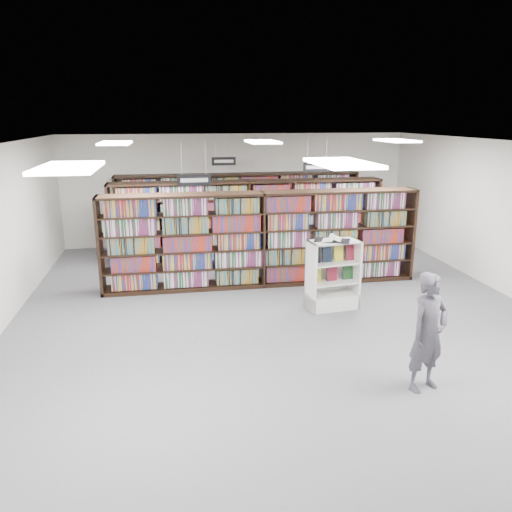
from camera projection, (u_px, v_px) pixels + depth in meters
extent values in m
plane|color=#4E4E53|center=(281.00, 318.00, 9.43)|extent=(12.00, 12.00, 0.00)
cube|color=white|center=(284.00, 145.00, 8.56)|extent=(10.00, 12.00, 0.10)
cube|color=silver|center=(237.00, 189.00, 14.68)|extent=(10.00, 0.10, 3.20)
cube|color=silver|center=(482.00, 442.00, 3.30)|extent=(10.00, 0.10, 3.20)
cube|color=black|center=(262.00, 239.00, 11.04)|extent=(7.00, 0.60, 2.10)
cube|color=maroon|center=(262.00, 239.00, 11.04)|extent=(6.88, 0.42, 1.98)
cube|color=black|center=(248.00, 221.00, 12.94)|extent=(7.00, 0.60, 2.10)
cube|color=maroon|center=(248.00, 221.00, 12.94)|extent=(6.88, 0.42, 1.98)
cube|color=black|center=(239.00, 210.00, 14.55)|extent=(7.00, 0.60, 2.10)
cube|color=maroon|center=(239.00, 210.00, 14.55)|extent=(6.88, 0.42, 1.98)
cylinder|color=#B2B2B7|center=(181.00, 159.00, 9.30)|extent=(0.01, 0.01, 0.58)
cylinder|color=#B2B2B7|center=(206.00, 159.00, 9.38)|extent=(0.01, 0.01, 0.58)
cube|color=black|center=(194.00, 180.00, 9.45)|extent=(0.65, 0.02, 0.22)
cube|color=white|center=(194.00, 180.00, 9.44)|extent=(0.52, 0.00, 0.08)
cylinder|color=#B2B2B7|center=(308.00, 150.00, 11.69)|extent=(0.01, 0.01, 0.58)
cylinder|color=#B2B2B7|center=(327.00, 150.00, 11.77)|extent=(0.01, 0.01, 0.58)
cube|color=black|center=(317.00, 167.00, 11.84)|extent=(0.65, 0.02, 0.22)
cube|color=white|center=(317.00, 167.00, 11.83)|extent=(0.52, 0.00, 0.08)
cylinder|color=#B2B2B7|center=(215.00, 146.00, 13.26)|extent=(0.01, 0.01, 0.58)
cylinder|color=#B2B2B7|center=(232.00, 146.00, 13.34)|extent=(0.01, 0.01, 0.58)
cube|color=black|center=(224.00, 161.00, 13.41)|extent=(0.65, 0.02, 0.22)
cube|color=white|center=(224.00, 161.00, 13.40)|extent=(0.52, 0.00, 0.08)
cube|color=white|center=(69.00, 168.00, 5.23)|extent=(0.60, 1.20, 0.04)
cube|color=white|center=(342.00, 163.00, 5.72)|extent=(0.60, 1.20, 0.04)
cube|color=white|center=(115.00, 143.00, 9.98)|extent=(0.60, 1.20, 0.04)
cube|color=white|center=(262.00, 142.00, 10.47)|extent=(0.60, 1.20, 0.04)
cube|color=white|center=(396.00, 141.00, 10.96)|extent=(0.60, 1.20, 0.04)
cube|color=white|center=(332.00, 301.00, 9.90)|extent=(1.04, 0.62, 0.29)
cube|color=white|center=(311.00, 277.00, 9.62)|extent=(0.11, 0.49, 1.38)
cube|color=white|center=(355.00, 273.00, 9.89)|extent=(0.11, 0.49, 1.38)
cube|color=white|center=(328.00, 271.00, 9.97)|extent=(0.98, 0.16, 1.38)
cube|color=white|center=(334.00, 241.00, 9.57)|extent=(1.04, 0.62, 0.03)
cube|color=white|center=(333.00, 282.00, 9.79)|extent=(0.96, 0.57, 0.02)
cube|color=white|center=(333.00, 263.00, 9.69)|extent=(0.96, 0.57, 0.02)
cube|color=black|center=(315.00, 256.00, 9.58)|extent=(0.20, 0.10, 0.30)
cube|color=#141E32|center=(327.00, 255.00, 9.65)|extent=(0.20, 0.10, 0.30)
cube|color=yellow|center=(338.00, 254.00, 9.73)|extent=(0.20, 0.10, 0.30)
cube|color=maroon|center=(350.00, 253.00, 9.80)|extent=(0.20, 0.10, 0.30)
cube|color=yellow|center=(315.00, 276.00, 9.70)|extent=(0.22, 0.09, 0.28)
cube|color=maroon|center=(332.00, 274.00, 9.80)|extent=(0.22, 0.09, 0.28)
cube|color=#1B491E|center=(348.00, 272.00, 9.90)|extent=(0.22, 0.09, 0.28)
cube|color=black|center=(332.00, 240.00, 9.56)|extent=(0.76, 0.62, 0.02)
cube|color=white|center=(324.00, 240.00, 9.53)|extent=(0.41, 0.44, 0.06)
cube|color=white|center=(340.00, 239.00, 9.58)|extent=(0.41, 0.44, 0.08)
cylinder|color=white|center=(331.00, 238.00, 9.54)|extent=(0.23, 0.35, 0.10)
imported|color=#4A4650|center=(428.00, 332.00, 6.78)|extent=(0.72, 0.59, 1.69)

